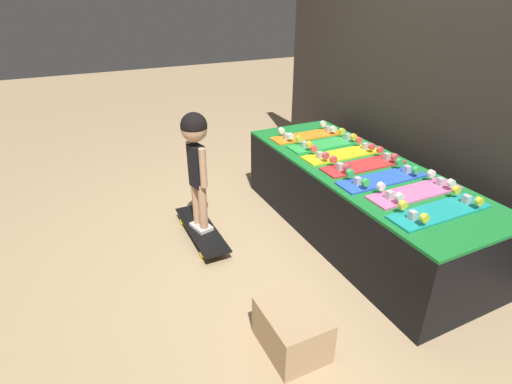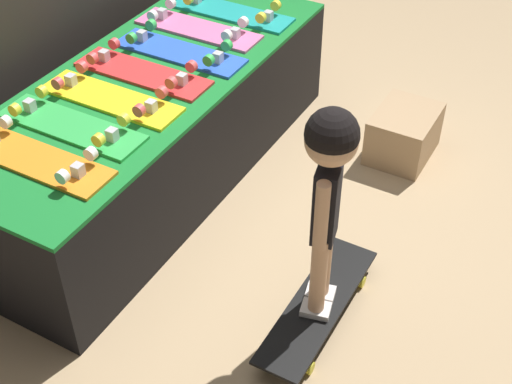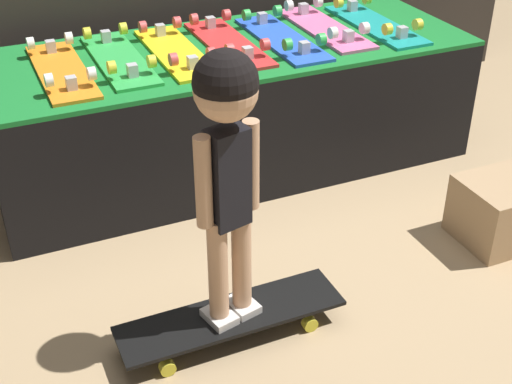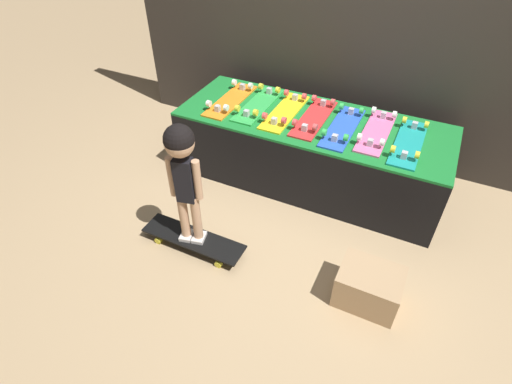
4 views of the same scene
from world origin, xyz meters
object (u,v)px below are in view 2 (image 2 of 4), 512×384
at_px(skateboard_orange_on_rack, 35,158).
at_px(storage_box, 404,134).
at_px(skateboard_green_on_rack, 71,124).
at_px(skateboard_yellow_on_rack, 111,97).
at_px(child, 328,178).
at_px(skateboard_teal_on_rack, 232,11).
at_px(skateboard_red_on_rack, 143,71).
at_px(skateboard_on_floor, 318,306).
at_px(skateboard_blue_on_rack, 179,50).
at_px(skateboard_pink_on_rack, 198,27).

relative_size(skateboard_orange_on_rack, storage_box, 1.73).
distance_m(skateboard_green_on_rack, skateboard_yellow_on_rack, 0.25).
distance_m(skateboard_yellow_on_rack, child, 1.17).
relative_size(skateboard_green_on_rack, skateboard_teal_on_rack, 1.00).
bearing_deg(skateboard_red_on_rack, skateboard_yellow_on_rack, -177.96).
xyz_separation_m(skateboard_on_floor, child, (0.00, 0.00, 0.67)).
height_order(skateboard_yellow_on_rack, skateboard_blue_on_rack, same).
xyz_separation_m(skateboard_pink_on_rack, child, (-0.96, -1.17, 0.14)).
height_order(skateboard_orange_on_rack, skateboard_blue_on_rack, same).
xyz_separation_m(skateboard_orange_on_rack, skateboard_on_floor, (0.28, -1.13, -0.53)).
distance_m(skateboard_teal_on_rack, skateboard_on_floor, 1.73).
bearing_deg(skateboard_orange_on_rack, skateboard_teal_on_rack, -0.54).
relative_size(skateboard_blue_on_rack, skateboard_on_floor, 0.86).
xyz_separation_m(skateboard_red_on_rack, skateboard_on_floor, (-0.46, -1.15, -0.53)).
relative_size(skateboard_pink_on_rack, skateboard_teal_on_rack, 1.00).
xyz_separation_m(skateboard_pink_on_rack, storage_box, (0.29, -1.07, -0.47)).
xyz_separation_m(skateboard_green_on_rack, skateboard_blue_on_rack, (0.75, -0.04, 0.00)).
height_order(skateboard_blue_on_rack, skateboard_on_floor, skateboard_blue_on_rack).
bearing_deg(storage_box, skateboard_blue_on_rack, 117.76).
relative_size(skateboard_on_floor, child, 0.83).
height_order(skateboard_red_on_rack, storage_box, skateboard_red_on_rack).
distance_m(skateboard_orange_on_rack, skateboard_red_on_rack, 0.75).
distance_m(skateboard_yellow_on_rack, skateboard_red_on_rack, 0.25).
xyz_separation_m(skateboard_on_floor, storage_box, (1.25, 0.10, 0.05)).
relative_size(skateboard_blue_on_rack, storage_box, 1.73).
height_order(child, storage_box, child).
bearing_deg(skateboard_red_on_rack, skateboard_orange_on_rack, -178.02).
bearing_deg(skateboard_on_floor, skateboard_orange_on_rack, 104.10).
xyz_separation_m(child, storage_box, (1.25, 0.10, -0.61)).
distance_m(skateboard_orange_on_rack, skateboard_on_floor, 1.28).
distance_m(skateboard_green_on_rack, storage_box, 1.73).
bearing_deg(skateboard_blue_on_rack, child, -122.63).
bearing_deg(skateboard_on_floor, storage_box, 4.39).
xyz_separation_m(skateboard_green_on_rack, skateboard_teal_on_rack, (1.24, -0.05, 0.00)).
xyz_separation_m(skateboard_yellow_on_rack, skateboard_red_on_rack, (0.25, 0.01, 0.00)).
height_order(skateboard_orange_on_rack, skateboard_yellow_on_rack, same).
bearing_deg(storage_box, skateboard_orange_on_rack, 146.06).
height_order(skateboard_orange_on_rack, skateboard_teal_on_rack, same).
bearing_deg(skateboard_pink_on_rack, skateboard_on_floor, -129.52).
bearing_deg(child, storage_box, -8.75).
distance_m(skateboard_on_floor, storage_box, 1.25).
xyz_separation_m(skateboard_yellow_on_rack, storage_box, (1.03, -1.05, -0.47)).
bearing_deg(skateboard_green_on_rack, storage_box, -39.63).
height_order(skateboard_red_on_rack, skateboard_blue_on_rack, same).
distance_m(skateboard_green_on_rack, skateboard_teal_on_rack, 1.24).
bearing_deg(skateboard_on_floor, skateboard_teal_on_rack, 42.57).
relative_size(skateboard_green_on_rack, skateboard_pink_on_rack, 1.00).
bearing_deg(skateboard_blue_on_rack, skateboard_on_floor, -122.63).
bearing_deg(skateboard_yellow_on_rack, skateboard_pink_on_rack, 1.74).
height_order(skateboard_orange_on_rack, skateboard_pink_on_rack, same).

